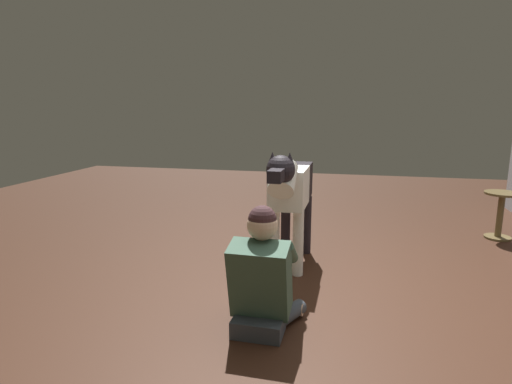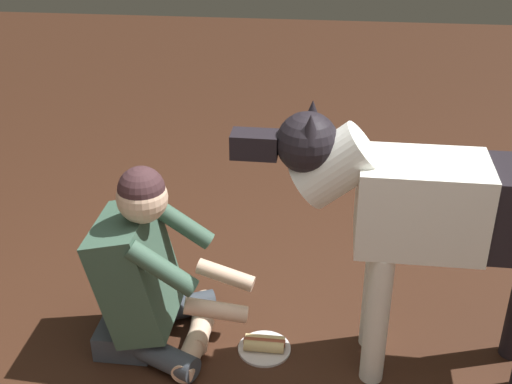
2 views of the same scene
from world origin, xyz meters
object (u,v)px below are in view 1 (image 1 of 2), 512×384
(hot_dog_on_plate, at_px, (276,292))
(round_side_table, at_px, (501,211))
(person_sitting_on_floor, at_px, (262,278))
(large_dog, at_px, (290,190))

(hot_dog_on_plate, xyz_separation_m, round_side_table, (-2.06, 2.27, 0.30))
(person_sitting_on_floor, relative_size, large_dog, 0.59)
(person_sitting_on_floor, relative_size, round_side_table, 1.58)
(hot_dog_on_plate, bearing_deg, person_sitting_on_floor, -1.02)
(large_dog, bearing_deg, hot_dog_on_plate, -1.02)
(round_side_table, bearing_deg, person_sitting_on_floor, -41.58)
(large_dog, height_order, round_side_table, large_dog)
(person_sitting_on_floor, xyz_separation_m, round_side_table, (-2.57, 2.28, -0.03))
(round_side_table, bearing_deg, hot_dog_on_plate, -47.74)
(large_dog, relative_size, hot_dog_on_plate, 6.32)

